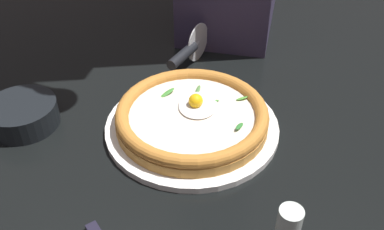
% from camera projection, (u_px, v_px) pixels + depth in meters
% --- Properties ---
extents(ground_plane, '(2.40, 2.40, 0.03)m').
position_uv_depth(ground_plane, '(190.00, 132.00, 0.79)').
color(ground_plane, black).
rests_on(ground_plane, ground).
extents(pizza_plate, '(0.31, 0.31, 0.01)m').
position_uv_depth(pizza_plate, '(192.00, 126.00, 0.77)').
color(pizza_plate, white).
rests_on(pizza_plate, ground).
extents(pizza, '(0.27, 0.27, 0.05)m').
position_uv_depth(pizza, '(192.00, 116.00, 0.76)').
color(pizza, '#BC7F36').
rests_on(pizza, pizza_plate).
extents(side_bowl, '(0.13, 0.13, 0.04)m').
position_uv_depth(side_bowl, '(22.00, 114.00, 0.77)').
color(side_bowl, black).
rests_on(side_bowl, ground).
extents(pizza_cutter, '(0.15, 0.07, 0.09)m').
position_uv_depth(pizza_cutter, '(188.00, 51.00, 0.91)').
color(pizza_cutter, silver).
rests_on(pizza_cutter, ground).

